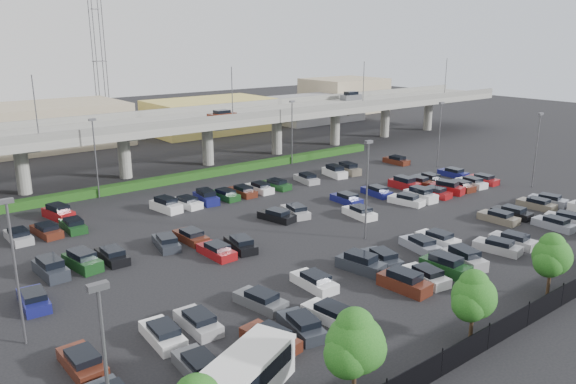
# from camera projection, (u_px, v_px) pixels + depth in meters

# --- Properties ---
(ground) EXTENTS (280.00, 280.00, 0.00)m
(ground) POSITION_uv_depth(u_px,v_px,m) (314.00, 219.00, 64.04)
(ground) COLOR black
(overpass) EXTENTS (150.00, 13.00, 15.80)m
(overpass) POSITION_uv_depth(u_px,v_px,m) (178.00, 125.00, 86.21)
(overpass) COLOR gray
(overpass) RESTS_ON ground
(hedge) EXTENTS (66.00, 1.60, 1.10)m
(hedge) POSITION_uv_depth(u_px,v_px,m) (203.00, 174.00, 82.77)
(hedge) COLOR #194012
(hedge) RESTS_ON ground
(fence) EXTENTS (70.00, 0.10, 2.00)m
(fence) POSITION_uv_depth(u_px,v_px,m) (555.00, 300.00, 42.63)
(fence) COLOR black
(fence) RESTS_ON ground
(tree_row) EXTENTS (65.07, 3.66, 5.94)m
(tree_row) POSITION_uv_depth(u_px,v_px,m) (546.00, 259.00, 43.49)
(tree_row) COLOR #332316
(tree_row) RESTS_ON ground
(shuttle_bus) EXTENTS (8.55, 5.74, 2.61)m
(shuttle_bus) POSITION_uv_depth(u_px,v_px,m) (242.00, 379.00, 31.94)
(shuttle_bus) COLOR silver
(shuttle_bus) RESTS_ON ground
(parked_cars) EXTENTS (62.61, 41.69, 1.67)m
(parked_cars) POSITION_uv_depth(u_px,v_px,m) (332.00, 222.00, 61.44)
(parked_cars) COLOR #282D34
(parked_cars) RESTS_ON ground
(light_poles) EXTENTS (66.90, 48.38, 10.30)m
(light_poles) POSITION_uv_depth(u_px,v_px,m) (275.00, 168.00, 61.40)
(light_poles) COLOR #505055
(light_poles) RESTS_ON ground
(distant_buildings) EXTENTS (138.00, 24.00, 9.00)m
(distant_buildings) POSITION_uv_depth(u_px,v_px,m) (165.00, 117.00, 117.09)
(distant_buildings) COLOR slate
(distant_buildings) RESTS_ON ground
(comm_tower) EXTENTS (2.40, 2.40, 30.00)m
(comm_tower) POSITION_uv_depth(u_px,v_px,m) (99.00, 58.00, 118.09)
(comm_tower) COLOR #505055
(comm_tower) RESTS_ON ground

